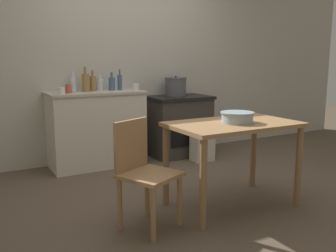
{
  "coord_description": "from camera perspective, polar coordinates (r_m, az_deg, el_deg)",
  "views": [
    {
      "loc": [
        -1.91,
        -3.05,
        1.31
      ],
      "look_at": [
        0.0,
        0.39,
        0.6
      ],
      "focal_mm": 40.0,
      "sensor_mm": 36.0,
      "label": 1
    }
  ],
  "objects": [
    {
      "name": "bottle_center_left",
      "position": [
        4.65,
        -11.39,
        6.43
      ],
      "size": [
        0.08,
        0.08,
        0.25
      ],
      "color": "olive",
      "rests_on": "counter_cabinet"
    },
    {
      "name": "stock_pot",
      "position": [
        5.08,
        1.18,
        6.03
      ],
      "size": [
        0.3,
        0.3,
        0.27
      ],
      "color": "#4C4C51",
      "rests_on": "stove"
    },
    {
      "name": "work_table",
      "position": [
        3.33,
        9.89,
        -1.38
      ],
      "size": [
        1.12,
        0.68,
        0.76
      ],
      "color": "#997047",
      "rests_on": "ground_plane"
    },
    {
      "name": "chair",
      "position": [
        2.92,
        -3.85,
        -6.71
      ],
      "size": [
        0.53,
        0.53,
        0.84
      ],
      "rotation": [
        0.0,
        0.0,
        0.43
      ],
      "color": "#997047",
      "rests_on": "ground_plane"
    },
    {
      "name": "cup_right",
      "position": [
        4.43,
        -14.9,
        5.52
      ],
      "size": [
        0.07,
        0.07,
        0.1
      ],
      "primitive_type": "cylinder",
      "color": "#B74C42",
      "rests_on": "counter_cabinet"
    },
    {
      "name": "bottle_far_left",
      "position": [
        4.66,
        -14.19,
        6.26
      ],
      "size": [
        0.08,
        0.08,
        0.24
      ],
      "color": "silver",
      "rests_on": "counter_cabinet"
    },
    {
      "name": "flour_sack",
      "position": [
        4.85,
        5.25,
        -3.19
      ],
      "size": [
        0.28,
        0.19,
        0.37
      ],
      "primitive_type": "cube",
      "color": "beige",
      "rests_on": "ground_plane"
    },
    {
      "name": "stove",
      "position": [
        5.11,
        1.64,
        0.09
      ],
      "size": [
        0.83,
        0.59,
        0.81
      ],
      "color": "#38332D",
      "rests_on": "ground_plane"
    },
    {
      "name": "counter_cabinet",
      "position": [
        4.65,
        -10.81,
        -0.44
      ],
      "size": [
        1.15,
        0.54,
        0.92
      ],
      "color": "beige",
      "rests_on": "ground_plane"
    },
    {
      "name": "wall_back",
      "position": [
        5.02,
        -6.76,
        9.8
      ],
      "size": [
        8.0,
        0.07,
        2.55
      ],
      "color": "#B2AD9E",
      "rests_on": "ground_plane"
    },
    {
      "name": "bottle_center_right",
      "position": [
        4.59,
        -12.48,
        6.55
      ],
      "size": [
        0.08,
        0.08,
        0.29
      ],
      "color": "olive",
      "rests_on": "counter_cabinet"
    },
    {
      "name": "bottle_mid_left",
      "position": [
        4.76,
        -7.35,
        6.68
      ],
      "size": [
        0.06,
        0.06,
        0.26
      ],
      "color": "#3D5675",
      "rests_on": "counter_cabinet"
    },
    {
      "name": "bottle_left",
      "position": [
        4.72,
        -8.56,
        6.44
      ],
      "size": [
        0.08,
        0.08,
        0.22
      ],
      "color": "#3D5675",
      "rests_on": "counter_cabinet"
    },
    {
      "name": "mixing_bowl_large",
      "position": [
        3.29,
        10.51,
        1.39
      ],
      "size": [
        0.29,
        0.29,
        0.09
      ],
      "color": "#93A8B2",
      "rests_on": "work_table"
    },
    {
      "name": "cup_mid_right",
      "position": [
        4.58,
        -4.96,
        5.89
      ],
      "size": [
        0.08,
        0.08,
        0.09
      ],
      "primitive_type": "cylinder",
      "color": "silver",
      "rests_on": "counter_cabinet"
    },
    {
      "name": "ground_plane",
      "position": [
        3.83,
        2.85,
        -9.73
      ],
      "size": [
        14.0,
        14.0,
        0.0
      ],
      "primitive_type": "plane",
      "color": "brown"
    },
    {
      "name": "cup_far_right",
      "position": [
        4.3,
        -15.95,
        5.17
      ],
      "size": [
        0.07,
        0.07,
        0.08
      ],
      "primitive_type": "cylinder",
      "color": "silver",
      "rests_on": "counter_cabinet"
    },
    {
      "name": "bottle_center",
      "position": [
        4.77,
        -10.3,
        6.31
      ],
      "size": [
        0.08,
        0.08,
        0.2
      ],
      "color": "silver",
      "rests_on": "counter_cabinet"
    }
  ]
}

